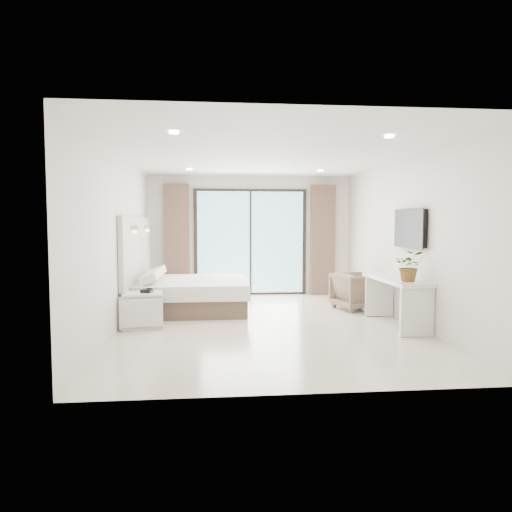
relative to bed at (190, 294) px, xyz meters
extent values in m
plane|color=beige|center=(1.28, -1.28, -0.30)|extent=(6.20, 6.20, 0.00)
cube|color=silver|center=(1.28, 1.82, 1.05)|extent=(4.60, 0.02, 2.70)
cube|color=silver|center=(1.28, -4.38, 1.05)|extent=(4.60, 0.02, 2.70)
cube|color=silver|center=(-1.02, -1.28, 1.05)|extent=(0.02, 6.20, 2.70)
cube|color=silver|center=(3.58, -1.28, 1.05)|extent=(0.02, 6.20, 2.70)
cube|color=white|center=(1.28, -1.28, 2.40)|extent=(4.60, 6.20, 0.02)
cube|color=beige|center=(-0.97, 0.00, 0.85)|extent=(0.08, 3.00, 1.20)
cube|color=black|center=(3.53, -1.63, 1.25)|extent=(0.06, 1.00, 0.58)
cube|color=black|center=(3.49, -1.63, 1.25)|extent=(0.02, 1.04, 0.62)
cube|color=black|center=(1.28, 1.79, 0.90)|extent=(2.56, 0.04, 2.42)
cube|color=#98D5F4|center=(1.28, 1.76, 0.90)|extent=(2.40, 0.01, 2.30)
cube|color=brown|center=(-0.37, 1.68, 0.95)|extent=(0.55, 0.14, 2.50)
cube|color=brown|center=(2.93, 1.68, 0.95)|extent=(0.55, 0.14, 2.50)
cylinder|color=white|center=(-0.02, -3.08, 2.38)|extent=(0.12, 0.12, 0.02)
cylinder|color=white|center=(2.58, -3.08, 2.38)|extent=(0.12, 0.12, 0.02)
cylinder|color=white|center=(-0.02, 0.52, 2.38)|extent=(0.12, 0.12, 0.02)
cylinder|color=white|center=(2.58, 0.52, 2.38)|extent=(0.12, 0.12, 0.02)
cube|color=brown|center=(0.02, 0.00, -0.14)|extent=(1.98, 1.88, 0.32)
cube|color=silver|center=(0.02, 0.00, 0.14)|extent=(2.06, 1.96, 0.26)
cube|color=white|center=(-0.67, -0.64, 0.34)|extent=(0.28, 0.40, 0.14)
cube|color=white|center=(-0.67, -0.22, 0.34)|extent=(0.28, 0.40, 0.14)
cube|color=white|center=(-0.67, 0.22, 0.34)|extent=(0.28, 0.40, 0.14)
cube|color=white|center=(-0.67, 0.64, 0.34)|extent=(0.28, 0.40, 0.14)
cube|color=silver|center=(-0.66, -1.38, 0.22)|extent=(0.64, 0.54, 0.05)
cube|color=silver|center=(-0.66, -1.38, -0.27)|extent=(0.64, 0.54, 0.05)
cube|color=silver|center=(-0.66, -1.60, -0.03)|extent=(0.60, 0.11, 0.49)
cube|color=silver|center=(-0.66, -1.16, -0.03)|extent=(0.60, 0.11, 0.49)
cube|color=black|center=(-0.61, -1.39, 0.27)|extent=(0.19, 0.16, 0.05)
cube|color=silver|center=(3.32, -1.63, 0.44)|extent=(0.51, 1.64, 0.06)
cube|color=silver|center=(3.32, -2.37, 0.05)|extent=(0.49, 0.06, 0.71)
cube|color=silver|center=(3.32, -0.89, 0.05)|extent=(0.49, 0.06, 0.71)
imported|color=#33662D|center=(3.32, -2.10, 0.64)|extent=(0.56, 0.58, 0.35)
imported|color=#846656|center=(3.13, -0.20, 0.08)|extent=(0.88, 0.91, 0.76)
camera|label=1|loc=(0.42, -8.55, 1.31)|focal=32.00mm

